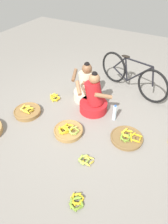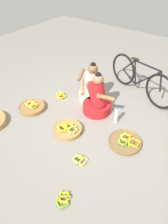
{
  "view_description": "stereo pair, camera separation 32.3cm",
  "coord_description": "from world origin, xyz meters",
  "px_view_note": "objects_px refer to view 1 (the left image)",
  "views": [
    {
      "loc": [
        1.2,
        -2.37,
        2.43
      ],
      "look_at": [
        0.0,
        -0.2,
        0.35
      ],
      "focal_mm": 32.09,
      "sensor_mm": 36.0,
      "label": 1
    },
    {
      "loc": [
        1.47,
        -2.2,
        2.43
      ],
      "look_at": [
        0.0,
        -0.2,
        0.35
      ],
      "focal_mm": 32.09,
      "sensor_mm": 36.0,
      "label": 2
    }
  ],
  "objects_px": {
    "banana_basket_front_left": "(127,138)",
    "loose_bananas_mid_right": "(85,160)",
    "bicycle_leaning": "(132,75)",
    "loose_bananas_near_bicycle": "(77,201)",
    "vendor_woman_behind": "(87,88)",
    "banana_basket_near_vendor": "(27,112)",
    "loose_bananas_front_center": "(55,97)",
    "water_bottle": "(115,113)",
    "vendor_woman_front": "(94,99)",
    "banana_basket_mid_left": "(68,131)"
  },
  "relations": [
    {
      "from": "banana_basket_near_vendor",
      "to": "loose_bananas_mid_right",
      "type": "bearing_deg",
      "value": -16.1
    },
    {
      "from": "bicycle_leaning",
      "to": "vendor_woman_behind",
      "type": "bearing_deg",
      "value": -132.27
    },
    {
      "from": "banana_basket_front_left",
      "to": "banana_basket_mid_left",
      "type": "relative_size",
      "value": 1.08
    },
    {
      "from": "bicycle_leaning",
      "to": "loose_bananas_near_bicycle",
      "type": "relative_size",
      "value": 6.27
    },
    {
      "from": "banana_basket_front_left",
      "to": "loose_bananas_mid_right",
      "type": "bearing_deg",
      "value": -118.59
    },
    {
      "from": "water_bottle",
      "to": "banana_basket_near_vendor",
      "type": "bearing_deg",
      "value": -156.7
    },
    {
      "from": "loose_bananas_mid_right",
      "to": "bicycle_leaning",
      "type": "bearing_deg",
      "value": 91.6
    },
    {
      "from": "bicycle_leaning",
      "to": "loose_bananas_near_bicycle",
      "type": "distance_m",
      "value": 2.73
    },
    {
      "from": "vendor_woman_behind",
      "to": "banana_basket_near_vendor",
      "type": "height_order",
      "value": "vendor_woman_behind"
    },
    {
      "from": "banana_basket_mid_left",
      "to": "loose_bananas_front_center",
      "type": "distance_m",
      "value": 1.04
    },
    {
      "from": "bicycle_leaning",
      "to": "loose_bananas_front_center",
      "type": "distance_m",
      "value": 1.65
    },
    {
      "from": "vendor_woman_behind",
      "to": "banana_basket_front_left",
      "type": "xyz_separation_m",
      "value": [
        1.1,
        -0.67,
        -0.22
      ]
    },
    {
      "from": "vendor_woman_front",
      "to": "loose_bananas_mid_right",
      "type": "bearing_deg",
      "value": -68.59
    },
    {
      "from": "loose_bananas_mid_right",
      "to": "water_bottle",
      "type": "relative_size",
      "value": 0.75
    },
    {
      "from": "loose_bananas_front_center",
      "to": "loose_bananas_mid_right",
      "type": "height_order",
      "value": "loose_bananas_front_center"
    },
    {
      "from": "banana_basket_near_vendor",
      "to": "banana_basket_mid_left",
      "type": "bearing_deg",
      "value": -3.43
    },
    {
      "from": "bicycle_leaning",
      "to": "loose_bananas_mid_right",
      "type": "xyz_separation_m",
      "value": [
        0.06,
        -2.1,
        -0.33
      ]
    },
    {
      "from": "banana_basket_front_left",
      "to": "loose_bananas_near_bicycle",
      "type": "xyz_separation_m",
      "value": [
        -0.18,
        -1.29,
        -0.01
      ]
    },
    {
      "from": "banana_basket_mid_left",
      "to": "loose_bananas_near_bicycle",
      "type": "relative_size",
      "value": 1.9
    },
    {
      "from": "vendor_woman_behind",
      "to": "banana_basket_mid_left",
      "type": "height_order",
      "value": "vendor_woman_behind"
    },
    {
      "from": "loose_bananas_front_center",
      "to": "water_bottle",
      "type": "distance_m",
      "value": 1.31
    },
    {
      "from": "vendor_woman_behind",
      "to": "water_bottle",
      "type": "xyz_separation_m",
      "value": [
        0.74,
        -0.32,
        -0.11
      ]
    },
    {
      "from": "vendor_woman_front",
      "to": "banana_basket_mid_left",
      "type": "relative_size",
      "value": 1.69
    },
    {
      "from": "loose_bananas_front_center",
      "to": "banana_basket_front_left",
      "type": "bearing_deg",
      "value": -11.94
    },
    {
      "from": "loose_bananas_mid_right",
      "to": "water_bottle",
      "type": "distance_m",
      "value": 1.06
    },
    {
      "from": "banana_basket_front_left",
      "to": "banana_basket_mid_left",
      "type": "distance_m",
      "value": 0.96
    },
    {
      "from": "loose_bananas_mid_right",
      "to": "water_bottle",
      "type": "bearing_deg",
      "value": 89.33
    },
    {
      "from": "banana_basket_near_vendor",
      "to": "water_bottle",
      "type": "bearing_deg",
      "value": 23.3
    },
    {
      "from": "banana_basket_mid_left",
      "to": "water_bottle",
      "type": "xyz_separation_m",
      "value": [
        0.53,
        0.69,
        0.1
      ]
    },
    {
      "from": "banana_basket_near_vendor",
      "to": "water_bottle",
      "type": "height_order",
      "value": "water_bottle"
    },
    {
      "from": "loose_bananas_mid_right",
      "to": "water_bottle",
      "type": "height_order",
      "value": "water_bottle"
    },
    {
      "from": "vendor_woman_behind",
      "to": "banana_basket_near_vendor",
      "type": "xyz_separation_m",
      "value": [
        -0.73,
        -0.95,
        -0.21
      ]
    },
    {
      "from": "bicycle_leaning",
      "to": "loose_bananas_near_bicycle",
      "type": "bearing_deg",
      "value": -84.52
    },
    {
      "from": "loose_bananas_front_center",
      "to": "loose_bananas_mid_right",
      "type": "xyz_separation_m",
      "value": [
        1.29,
        -1.05,
        -0.0
      ]
    },
    {
      "from": "banana_basket_front_left",
      "to": "loose_bananas_front_center",
      "type": "distance_m",
      "value": 1.71
    },
    {
      "from": "water_bottle",
      "to": "bicycle_leaning",
      "type": "bearing_deg",
      "value": 93.87
    },
    {
      "from": "loose_bananas_front_center",
      "to": "banana_basket_mid_left",
      "type": "bearing_deg",
      "value": -41.83
    },
    {
      "from": "bicycle_leaning",
      "to": "loose_bananas_mid_right",
      "type": "relative_size",
      "value": 6.69
    },
    {
      "from": "vendor_woman_front",
      "to": "loose_bananas_mid_right",
      "type": "xyz_separation_m",
      "value": [
        0.43,
        -1.1,
        -0.24
      ]
    },
    {
      "from": "vendor_woman_front",
      "to": "bicycle_leaning",
      "type": "height_order",
      "value": "vendor_woman_front"
    },
    {
      "from": "banana_basket_mid_left",
      "to": "vendor_woman_front",
      "type": "bearing_deg",
      "value": 83.03
    },
    {
      "from": "banana_basket_near_vendor",
      "to": "loose_bananas_near_bicycle",
      "type": "height_order",
      "value": "banana_basket_near_vendor"
    },
    {
      "from": "bicycle_leaning",
      "to": "loose_bananas_front_center",
      "type": "bearing_deg",
      "value": -139.6
    },
    {
      "from": "banana_basket_front_left",
      "to": "vendor_woman_front",
      "type": "bearing_deg",
      "value": 153.8
    },
    {
      "from": "banana_basket_mid_left",
      "to": "bicycle_leaning",
      "type": "bearing_deg",
      "value": 75.12
    },
    {
      "from": "banana_basket_front_left",
      "to": "loose_bananas_mid_right",
      "type": "relative_size",
      "value": 2.18
    },
    {
      "from": "banana_basket_near_vendor",
      "to": "water_bottle",
      "type": "xyz_separation_m",
      "value": [
        1.47,
        0.63,
        0.1
      ]
    },
    {
      "from": "vendor_woman_behind",
      "to": "banana_basket_near_vendor",
      "type": "relative_size",
      "value": 1.63
    },
    {
      "from": "banana_basket_front_left",
      "to": "banana_basket_near_vendor",
      "type": "height_order",
      "value": "banana_basket_near_vendor"
    },
    {
      "from": "vendor_woman_front",
      "to": "loose_bananas_mid_right",
      "type": "relative_size",
      "value": 3.42
    }
  ]
}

